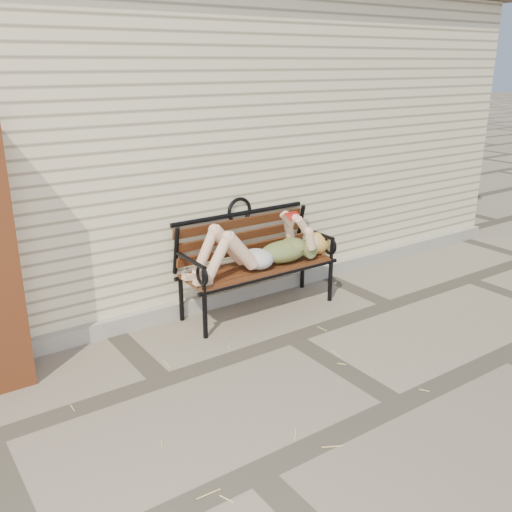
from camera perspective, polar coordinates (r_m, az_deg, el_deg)
ground at (r=5.08m, az=3.61°, el=-8.17°), size 80.00×80.00×0.00m
house_wall at (r=7.16m, az=-11.48°, el=12.03°), size 8.00×4.00×3.00m
foundation_strip at (r=5.77m, az=-2.36°, el=-3.92°), size 8.00×0.10×0.15m
garden_bench at (r=5.48m, az=-0.34°, el=0.68°), size 1.65×0.66×1.07m
reading_woman at (r=5.37m, az=0.57°, el=0.71°), size 1.56×0.35×0.49m
straw_scatter at (r=4.12m, az=-7.19°, el=-15.22°), size 2.46×1.54×0.01m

